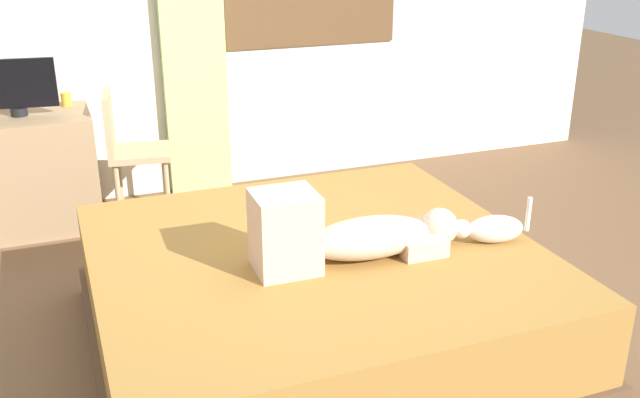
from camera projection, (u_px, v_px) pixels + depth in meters
ground_plane at (334, 339)px, 3.43m from camera, size 16.00×16.00×0.00m
bed at (315, 299)px, 3.30m from camera, size 1.98×1.88×0.50m
person_lying at (349, 235)px, 3.07m from camera, size 0.94×0.28×0.34m
cat at (491, 229)px, 3.24m from camera, size 0.35×0.17×0.21m
desk at (22, 173)px, 4.54m from camera, size 0.90×0.56×0.74m
tv_monitor at (15, 86)px, 4.35m from camera, size 0.48×0.10×0.35m
cup at (66, 99)px, 4.63m from camera, size 0.07×0.07×0.09m
chair_by_desk at (128, 146)px, 4.60m from camera, size 0.43×0.43×0.86m
curtain_left at (190, 3)px, 4.82m from camera, size 0.44×0.06×2.68m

